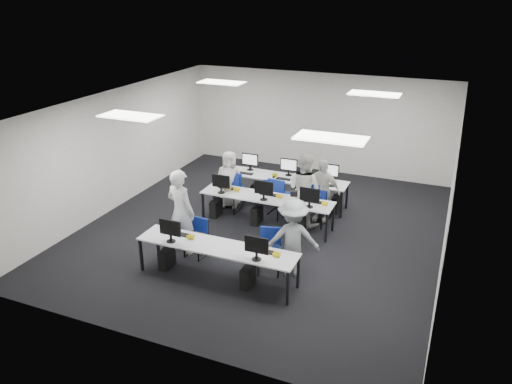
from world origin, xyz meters
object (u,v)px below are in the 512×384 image
at_px(chair_3, 270,206).
at_px(student_3, 321,190).
at_px(student_1, 304,189).
at_px(chair_7, 321,209).
at_px(student_2, 230,179).
at_px(photographer, 293,238).
at_px(chair_2, 231,199).
at_px(chair_1, 269,259).
at_px(chair_4, 313,213).
at_px(chair_6, 279,202).
at_px(desk_mid, 267,199).
at_px(chair_0, 197,244).
at_px(desk_front, 217,248).
at_px(student_0, 181,212).
at_px(chair_5, 235,195).

height_order(chair_3, student_3, student_3).
bearing_deg(student_1, chair_7, -113.63).
distance_m(student_2, photographer, 3.66).
bearing_deg(chair_3, photographer, -75.56).
distance_m(chair_2, chair_7, 2.30).
distance_m(chair_1, chair_4, 2.39).
height_order(chair_1, chair_6, chair_6).
xyz_separation_m(desk_mid, chair_4, (1.02, 0.45, -0.38)).
relative_size(chair_1, student_3, 0.57).
bearing_deg(chair_1, chair_6, 91.49).
bearing_deg(chair_2, student_1, 0.29).
xyz_separation_m(chair_1, student_1, (-0.05, 2.39, 0.60)).
height_order(chair_3, student_2, student_2).
relative_size(chair_0, chair_1, 0.91).
height_order(chair_1, chair_4, chair_4).
bearing_deg(chair_2, photographer, -43.11).
bearing_deg(chair_7, chair_4, -99.26).
bearing_deg(chair_6, chair_7, 7.28).
xyz_separation_m(desk_mid, chair_1, (0.83, -1.94, -0.40)).
xyz_separation_m(chair_2, chair_7, (2.28, 0.34, -0.03)).
bearing_deg(chair_0, student_1, 62.09).
bearing_deg(chair_0, chair_6, 78.16).
bearing_deg(desk_front, chair_6, 89.26).
bearing_deg(desk_mid, chair_2, 157.75).
distance_m(chair_6, student_3, 1.17).
distance_m(chair_3, student_0, 2.69).
height_order(desk_mid, student_1, student_1).
xyz_separation_m(desk_front, student_3, (1.12, 3.37, 0.10)).
xyz_separation_m(chair_4, student_2, (-2.32, 0.24, 0.44)).
bearing_deg(chair_3, chair_1, -84.94).
bearing_deg(student_2, student_0, -99.50).
relative_size(chair_2, chair_5, 1.06).
bearing_deg(desk_front, chair_0, 140.94).
relative_size(desk_front, chair_2, 3.41).
distance_m(student_3, photographer, 2.68).
bearing_deg(chair_6, photographer, -59.57).
distance_m(desk_mid, chair_5, 1.51).
bearing_deg(chair_0, chair_3, 78.83).
relative_size(student_3, photographer, 0.96).
bearing_deg(desk_front, photographer, 28.43).
bearing_deg(chair_6, chair_1, -68.46).
distance_m(desk_mid, chair_4, 1.18).
xyz_separation_m(desk_front, student_0, (-1.20, 0.71, 0.26)).
distance_m(chair_3, chair_7, 1.24).
bearing_deg(student_1, chair_6, -4.21).
xyz_separation_m(chair_2, student_2, (-0.13, 0.21, 0.44)).
height_order(desk_mid, chair_2, chair_2).
relative_size(chair_5, chair_6, 0.92).
relative_size(chair_2, chair_3, 1.04).
bearing_deg(chair_3, desk_mid, -95.62).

